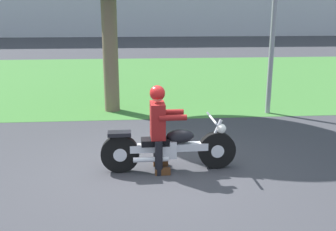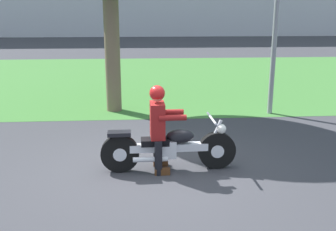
# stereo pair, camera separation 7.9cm
# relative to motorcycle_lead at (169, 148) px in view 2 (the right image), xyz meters

# --- Properties ---
(ground) EXTENTS (120.00, 120.00, 0.00)m
(ground) POSITION_rel_motorcycle_lead_xyz_m (-0.24, -0.03, -0.38)
(ground) COLOR #38383D
(grass_verge) EXTENTS (60.00, 12.00, 0.01)m
(grass_verge) POSITION_rel_motorcycle_lead_xyz_m (-0.24, 9.02, -0.37)
(grass_verge) COLOR #3D7533
(grass_verge) RESTS_ON ground
(motorcycle_lead) EXTENTS (2.16, 0.66, 0.86)m
(motorcycle_lead) POSITION_rel_motorcycle_lead_xyz_m (0.00, 0.00, 0.00)
(motorcycle_lead) COLOR black
(motorcycle_lead) RESTS_ON ground
(rider_lead) EXTENTS (0.55, 0.48, 1.38)m
(rider_lead) POSITION_rel_motorcycle_lead_xyz_m (-0.17, -0.00, 0.43)
(rider_lead) COLOR black
(rider_lead) RESTS_ON ground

